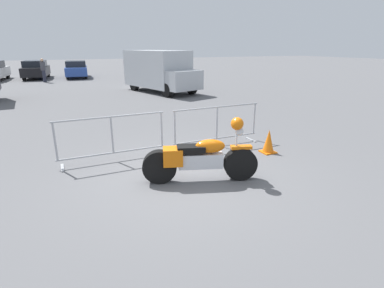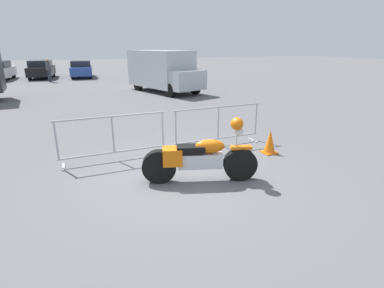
{
  "view_description": "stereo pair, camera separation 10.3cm",
  "coord_description": "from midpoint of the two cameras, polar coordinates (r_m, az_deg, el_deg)",
  "views": [
    {
      "loc": [
        -2.18,
        -5.2,
        2.56
      ],
      "look_at": [
        0.21,
        0.09,
        0.65
      ],
      "focal_mm": 28.0,
      "sensor_mm": 36.0,
      "label": 1
    },
    {
      "loc": [
        -2.09,
        -5.24,
        2.56
      ],
      "look_at": [
        0.21,
        0.09,
        0.65
      ],
      "focal_mm": 28.0,
      "sensor_mm": 36.0,
      "label": 2
    }
  ],
  "objects": [
    {
      "name": "parked_car_blue",
      "position": [
        27.57,
        -21.25,
        13.15
      ],
      "size": [
        2.03,
        4.21,
        1.38
      ],
      "rotation": [
        0.0,
        0.0,
        1.48
      ],
      "color": "#284799",
      "rests_on": "ground"
    },
    {
      "name": "pedestrian",
      "position": [
        25.0,
        -26.59,
        12.59
      ],
      "size": [
        0.39,
        0.39,
        1.69
      ],
      "rotation": [
        0.0,
        0.0,
        1.73
      ],
      "color": "#262838",
      "rests_on": "ground"
    },
    {
      "name": "traffic_cone",
      "position": [
        7.69,
        14.02,
        0.46
      ],
      "size": [
        0.34,
        0.34,
        0.59
      ],
      "color": "orange",
      "rests_on": "ground"
    },
    {
      "name": "parked_car_black",
      "position": [
        28.14,
        -27.7,
        12.46
      ],
      "size": [
        2.11,
        4.37,
        1.44
      ],
      "rotation": [
        0.0,
        0.0,
        1.48
      ],
      "color": "black",
      "rests_on": "ground"
    },
    {
      "name": "planter_island",
      "position": [
        24.77,
        -3.7,
        13.2
      ],
      "size": [
        3.41,
        3.41,
        1.23
      ],
      "color": "#ADA89E",
      "rests_on": "ground"
    },
    {
      "name": "ground_plane",
      "position": [
        6.19,
        -1.95,
        -6.21
      ],
      "size": [
        120.0,
        120.0,
        0.0
      ],
      "primitive_type": "plane",
      "color": "#5B5B5E"
    },
    {
      "name": "crowd_barrier_far",
      "position": [
        7.93,
        4.39,
        3.54
      ],
      "size": [
        2.49,
        0.46,
        1.07
      ],
      "rotation": [
        0.0,
        0.0,
        0.01
      ],
      "color": "#9EA0A5",
      "rests_on": "ground"
    },
    {
      "name": "motorcycle",
      "position": [
        5.82,
        1.12,
        -2.65
      ],
      "size": [
        2.2,
        0.91,
        1.28
      ],
      "rotation": [
        0.0,
        0.0,
        -0.33
      ],
      "color": "black",
      "rests_on": "ground"
    },
    {
      "name": "delivery_van",
      "position": [
        17.7,
        -6.42,
        13.83
      ],
      "size": [
        3.3,
        5.35,
        2.31
      ],
      "rotation": [
        0.0,
        0.0,
        -1.28
      ],
      "color": "#B2B7BC",
      "rests_on": "ground"
    },
    {
      "name": "crowd_barrier_near",
      "position": [
        7.08,
        -15.34,
        1.13
      ],
      "size": [
        2.49,
        0.46,
        1.07
      ],
      "rotation": [
        0.0,
        0.0,
        0.01
      ],
      "color": "#9EA0A5",
      "rests_on": "ground"
    }
  ]
}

